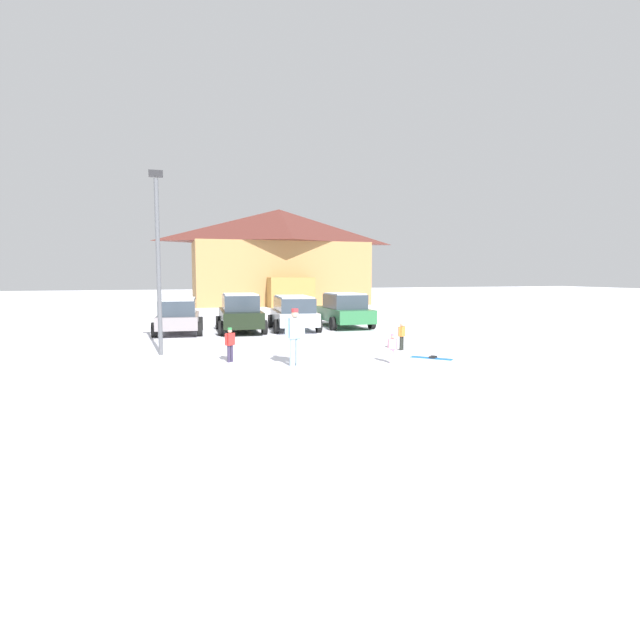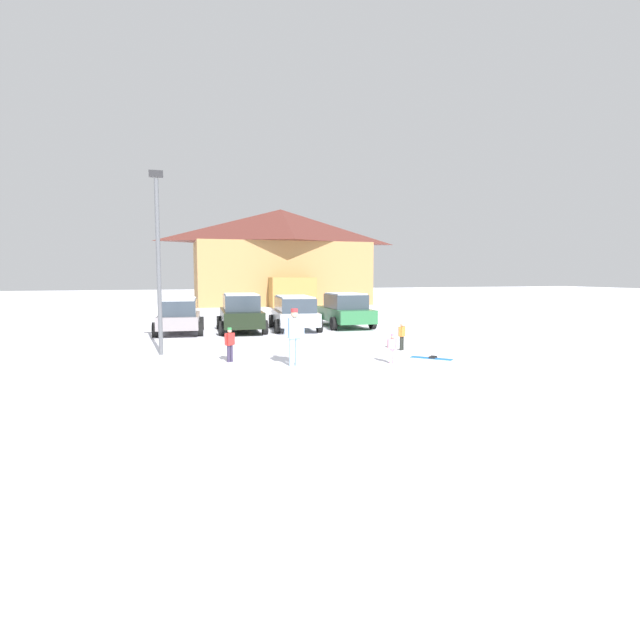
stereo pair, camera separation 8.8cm
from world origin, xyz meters
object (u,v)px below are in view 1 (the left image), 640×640
at_px(skier_child_in_orange_jacket, 402,334).
at_px(lamp_post, 158,253).
at_px(ski_lodge, 279,256).
at_px(parked_grey_wagon, 179,314).
at_px(parked_black_sedan, 240,313).
at_px(pair_of_skis, 432,358).
at_px(skier_child_in_pink_snowsuit, 393,347).
at_px(parked_green_coupe, 344,310).
at_px(skier_adult_in_blue_parka, 295,334).
at_px(skier_child_in_red_jacket, 230,343).
at_px(parked_white_suv, 294,312).

height_order(skier_child_in_orange_jacket, lamp_post, lamp_post).
height_order(ski_lodge, parked_grey_wagon, ski_lodge).
relative_size(parked_black_sedan, pair_of_skis, 3.90).
bearing_deg(ski_lodge, pair_of_skis, -93.95).
height_order(skier_child_in_pink_snowsuit, lamp_post, lamp_post).
bearing_deg(ski_lodge, parked_green_coupe, -93.96).
height_order(skier_adult_in_blue_parka, skier_child_in_pink_snowsuit, skier_adult_in_blue_parka).
bearing_deg(lamp_post, parked_green_coupe, 35.74).
bearing_deg(pair_of_skis, skier_child_in_red_jacket, 167.99).
bearing_deg(skier_child_in_red_jacket, lamp_post, 133.95).
xyz_separation_m(parked_black_sedan, skier_adult_in_blue_parka, (0.18, -9.09, 0.06)).
xyz_separation_m(parked_green_coupe, pair_of_skis, (-0.67, -9.72, -0.84)).
height_order(ski_lodge, skier_child_in_orange_jacket, ski_lodge).
bearing_deg(skier_child_in_pink_snowsuit, parked_green_coupe, 77.52).
relative_size(ski_lodge, pair_of_skis, 13.44).
bearing_deg(skier_child_in_red_jacket, skier_child_in_orange_jacket, 5.39).
bearing_deg(skier_child_in_pink_snowsuit, skier_child_in_red_jacket, 159.09).
bearing_deg(lamp_post, skier_child_in_orange_jacket, -10.57).
distance_m(parked_green_coupe, skier_child_in_red_jacket, 10.83).
bearing_deg(pair_of_skis, ski_lodge, 86.05).
bearing_deg(skier_adult_in_blue_parka, parked_grey_wagon, 107.43).
height_order(parked_black_sedan, pair_of_skis, parked_black_sedan).
relative_size(skier_adult_in_blue_parka, pair_of_skis, 1.44).
bearing_deg(skier_child_in_pink_snowsuit, parked_grey_wagon, 120.52).
xyz_separation_m(skier_child_in_red_jacket, skier_child_in_pink_snowsuit, (4.57, -1.74, -0.09)).
distance_m(skier_adult_in_blue_parka, skier_child_in_pink_snowsuit, 2.94).
distance_m(skier_child_in_red_jacket, skier_child_in_pink_snowsuit, 4.89).
bearing_deg(skier_child_in_orange_jacket, pair_of_skis, -86.81).
relative_size(parked_green_coupe, skier_child_in_red_jacket, 4.33).
relative_size(parked_grey_wagon, parked_black_sedan, 0.92).
distance_m(parked_grey_wagon, skier_child_in_orange_jacket, 10.42).
xyz_separation_m(parked_grey_wagon, parked_black_sedan, (2.73, -0.18, 0.02)).
relative_size(ski_lodge, parked_green_coupe, 3.43).
xyz_separation_m(ski_lodge, skier_child_in_pink_snowsuit, (-3.63, -30.14, -3.73)).
distance_m(pair_of_skis, lamp_post, 9.42).
relative_size(parked_white_suv, pair_of_skis, 3.90).
height_order(skier_adult_in_blue_parka, pair_of_skis, skier_adult_in_blue_parka).
xyz_separation_m(parked_grey_wagon, lamp_post, (-0.79, -5.98, 2.47)).
distance_m(skier_child_in_pink_snowsuit, pair_of_skis, 1.71).
height_order(parked_green_coupe, pair_of_skis, parked_green_coupe).
bearing_deg(parked_white_suv, pair_of_skis, -77.28).
relative_size(skier_child_in_red_jacket, skier_adult_in_blue_parka, 0.63).
xyz_separation_m(skier_child_in_red_jacket, skier_adult_in_blue_parka, (1.70, -1.22, 0.35)).
relative_size(parked_black_sedan, skier_child_in_red_jacket, 4.30).
xyz_separation_m(skier_child_in_red_jacket, lamp_post, (-2.00, 2.07, 2.74)).
height_order(parked_black_sedan, parked_white_suv, parked_black_sedan).
relative_size(ski_lodge, skier_adult_in_blue_parka, 9.31).
relative_size(parked_black_sedan, parked_white_suv, 1.00).
relative_size(parked_white_suv, lamp_post, 0.76).
bearing_deg(pair_of_skis, parked_black_sedan, 116.77).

